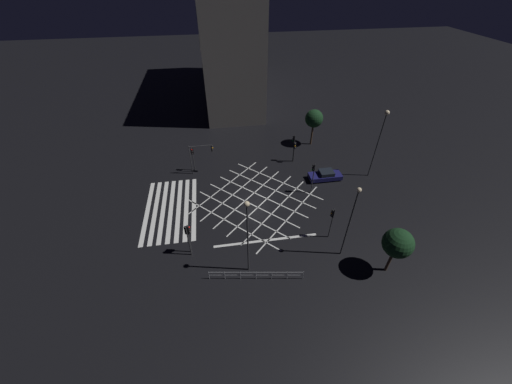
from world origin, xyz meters
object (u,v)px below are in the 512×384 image
Objects in this scene: traffic_light_nw_cross at (294,143)px; street_lamp_east at (352,214)px; traffic_light_median_north at (313,173)px; traffic_light_sw_main at (193,154)px; street_tree_near at (398,243)px; waiting_car at (325,175)px; traffic_light_se_cross at (189,234)px; street_tree_far at (314,119)px; traffic_light_ne_cross at (332,218)px; street_lamp_far at (247,227)px; traffic_light_se_main at (187,235)px; traffic_light_nw_main at (295,148)px; street_lamp_west at (382,129)px; traffic_light_sw_cross at (202,152)px.

street_lamp_east is (17.21, 0.50, 2.47)m from traffic_light_nw_cross.
traffic_light_median_north is 1.18× the size of traffic_light_sw_main.
street_tree_near is 15.07m from waiting_car.
traffic_light_median_north is at bearing 26.33° from traffic_light_se_cross.
street_tree_far is at bearing -134.13° from traffic_light_nw_cross.
traffic_light_se_cross is 20.36m from traffic_light_nw_cross.
street_lamp_far is (2.74, -8.85, 2.96)m from traffic_light_ne_cross.
traffic_light_median_north is at bearing 40.68° from waiting_car.
waiting_car is at bearing 28.95° from traffic_light_se_cross.
traffic_light_se_cross is 18.90m from street_tree_near.
street_lamp_far is 1.98× the size of waiting_car.
street_tree_far reaches higher than traffic_light_se_main.
traffic_light_sw_main is 26.57m from street_tree_near.
traffic_light_nw_main is 5.85m from waiting_car.
traffic_light_ne_cross is 0.46× the size of street_lamp_far.
street_lamp_west is at bearing -67.49° from traffic_light_se_main.
street_lamp_far is (16.65, 3.83, 2.56)m from traffic_light_sw_cross.
traffic_light_sw_cross is 18.82m from traffic_light_ne_cross.
street_tree_near is (19.34, 3.92, 1.47)m from traffic_light_nw_main.
traffic_light_median_north is at bearing 93.24° from traffic_light_nw_cross.
traffic_light_sw_cross is at bearing -47.64° from traffic_light_ne_cross.
traffic_light_nw_main is (-7.03, -0.34, -0.72)m from traffic_light_median_north.
street_tree_far is at bearing 103.95° from traffic_light_sw_main.
street_tree_far reaches higher than street_tree_near.
traffic_light_sw_cross reaches higher than waiting_car.
street_lamp_far is at bearing -87.45° from street_lamp_east.
street_lamp_far is (0.42, -9.37, 0.37)m from street_lamp_east.
street_tree_far reaches higher than traffic_light_median_north.
traffic_light_sw_main is 0.70× the size of street_tree_near.
street_tree_near is (2.51, 3.49, -1.63)m from street_lamp_east.
traffic_light_sw_cross is 12.82m from traffic_light_nw_main.
traffic_light_ne_cross reaches higher than traffic_light_sw_main.
street_lamp_far is 18.22m from waiting_car.
street_lamp_west is 15.85m from street_tree_near.
street_lamp_east reaches higher than traffic_light_sw_cross.
street_tree_far reaches higher than traffic_light_sw_main.
traffic_light_nw_main is at bearing -178.57° from street_lamp_east.
street_tree_near is at bearing 93.11° from waiting_car.
street_tree_far is (-24.02, 0.17, 0.49)m from street_tree_near.
street_lamp_west is 22.11m from street_lamp_far.
traffic_light_median_north is 0.98× the size of traffic_light_sw_cross.
traffic_light_median_north is 4.41m from waiting_car.
traffic_light_sw_cross is (-6.42, -13.11, 0.20)m from traffic_light_median_north.
traffic_light_nw_cross is 11.35m from street_lamp_west.
street_lamp_east is (16.23, 13.20, 2.19)m from traffic_light_sw_cross.
traffic_light_sw_cross is 22.71m from street_lamp_west.
traffic_light_nw_cross is 0.81× the size of street_tree_near.
street_tree_far is 1.31× the size of waiting_car.
traffic_light_sw_cross is 16.61m from waiting_car.
traffic_light_sw_main is 0.92× the size of traffic_light_se_main.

